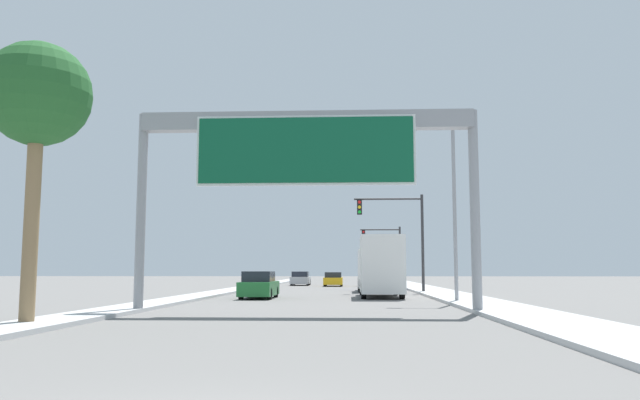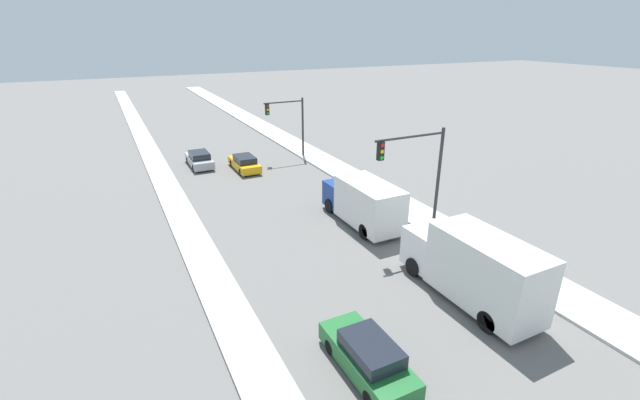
{
  "view_description": "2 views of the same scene",
  "coord_description": "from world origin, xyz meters",
  "px_view_note": "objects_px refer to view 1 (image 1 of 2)",
  "views": [
    {
      "loc": [
        1.71,
        -5.84,
        1.63
      ],
      "look_at": [
        0.0,
        29.19,
        5.55
      ],
      "focal_mm": 35.0,
      "sensor_mm": 36.0,
      "label": 1
    },
    {
      "loc": [
        -10.87,
        19.12,
        12.24
      ],
      "look_at": [
        1.15,
        43.02,
        1.52
      ],
      "focal_mm": 24.0,
      "sensor_mm": 36.0,
      "label": 2
    }
  ],
  "objects_px": {
    "car_near_left": "(333,280)",
    "truck_box_primary": "(374,270)",
    "car_mid_right": "(259,286)",
    "traffic_light_mid_block": "(387,246)",
    "street_lamp_right": "(449,194)",
    "truck_box_secondary": "(381,267)",
    "traffic_light_near_intersection": "(401,226)",
    "car_far_right": "(301,279)",
    "sign_gantry": "(306,148)",
    "palm_tree_foreground": "(38,98)"
  },
  "relations": [
    {
      "from": "truck_box_primary",
      "to": "traffic_light_near_intersection",
      "type": "bearing_deg",
      "value": -61.24
    },
    {
      "from": "traffic_light_near_intersection",
      "to": "palm_tree_foreground",
      "type": "xyz_separation_m",
      "value": [
        -12.87,
        -26.14,
        2.07
      ]
    },
    {
      "from": "palm_tree_foreground",
      "to": "street_lamp_right",
      "type": "relative_size",
      "value": 0.91
    },
    {
      "from": "traffic_light_mid_block",
      "to": "palm_tree_foreground",
      "type": "relative_size",
      "value": 0.71
    },
    {
      "from": "car_far_right",
      "to": "traffic_light_mid_block",
      "type": "bearing_deg",
      "value": -8.99
    },
    {
      "from": "car_mid_right",
      "to": "palm_tree_foreground",
      "type": "relative_size",
      "value": 0.56
    },
    {
      "from": "car_near_left",
      "to": "truck_box_primary",
      "type": "height_order",
      "value": "truck_box_primary"
    },
    {
      "from": "truck_box_secondary",
      "to": "traffic_light_mid_block",
      "type": "bearing_deg",
      "value": 85.81
    },
    {
      "from": "sign_gantry",
      "to": "truck_box_secondary",
      "type": "xyz_separation_m",
      "value": [
        3.5,
        13.66,
        -4.53
      ]
    },
    {
      "from": "sign_gantry",
      "to": "car_far_right",
      "type": "relative_size",
      "value": 2.86
    },
    {
      "from": "car_mid_right",
      "to": "street_lamp_right",
      "type": "xyz_separation_m",
      "value": [
        10.1,
        -4.73,
        4.65
      ]
    },
    {
      "from": "car_near_left",
      "to": "car_mid_right",
      "type": "relative_size",
      "value": 1.01
    },
    {
      "from": "traffic_light_near_intersection",
      "to": "palm_tree_foreground",
      "type": "height_order",
      "value": "palm_tree_foreground"
    },
    {
      "from": "car_mid_right",
      "to": "traffic_light_mid_block",
      "type": "relative_size",
      "value": 0.78
    },
    {
      "from": "car_near_left",
      "to": "truck_box_primary",
      "type": "distance_m",
      "value": 15.54
    },
    {
      "from": "sign_gantry",
      "to": "traffic_light_mid_block",
      "type": "xyz_separation_m",
      "value": [
        5.44,
        40.13,
        -2.29
      ]
    },
    {
      "from": "sign_gantry",
      "to": "car_mid_right",
      "type": "relative_size",
      "value": 2.84
    },
    {
      "from": "car_mid_right",
      "to": "car_far_right",
      "type": "bearing_deg",
      "value": 90.0
    },
    {
      "from": "traffic_light_near_intersection",
      "to": "street_lamp_right",
      "type": "bearing_deg",
      "value": -84.22
    },
    {
      "from": "car_far_right",
      "to": "traffic_light_near_intersection",
      "type": "relative_size",
      "value": 0.67
    },
    {
      "from": "car_near_left",
      "to": "car_far_right",
      "type": "distance_m",
      "value": 4.64
    },
    {
      "from": "car_far_right",
      "to": "palm_tree_foreground",
      "type": "distance_m",
      "value": 48.11
    },
    {
      "from": "car_mid_right",
      "to": "street_lamp_right",
      "type": "distance_m",
      "value": 12.08
    },
    {
      "from": "sign_gantry",
      "to": "car_mid_right",
      "type": "distance_m",
      "value": 13.58
    },
    {
      "from": "traffic_light_mid_block",
      "to": "street_lamp_right",
      "type": "xyz_separation_m",
      "value": [
        1.16,
        -33.0,
        1.33
      ]
    },
    {
      "from": "traffic_light_mid_block",
      "to": "street_lamp_right",
      "type": "height_order",
      "value": "street_lamp_right"
    },
    {
      "from": "car_near_left",
      "to": "palm_tree_foreground",
      "type": "bearing_deg",
      "value": -99.68
    },
    {
      "from": "street_lamp_right",
      "to": "palm_tree_foreground",
      "type": "bearing_deg",
      "value": -137.2
    },
    {
      "from": "sign_gantry",
      "to": "street_lamp_right",
      "type": "relative_size",
      "value": 1.44
    },
    {
      "from": "truck_box_secondary",
      "to": "palm_tree_foreground",
      "type": "xyz_separation_m",
      "value": [
        -11.09,
        -19.67,
        4.92
      ]
    },
    {
      "from": "car_near_left",
      "to": "street_lamp_right",
      "type": "relative_size",
      "value": 0.51
    },
    {
      "from": "truck_box_primary",
      "to": "palm_tree_foreground",
      "type": "distance_m",
      "value": 31.83
    },
    {
      "from": "truck_box_primary",
      "to": "traffic_light_mid_block",
      "type": "relative_size",
      "value": 1.18
    },
    {
      "from": "truck_box_secondary",
      "to": "street_lamp_right",
      "type": "distance_m",
      "value": 8.06
    },
    {
      "from": "traffic_light_mid_block",
      "to": "palm_tree_foreground",
      "type": "height_order",
      "value": "palm_tree_foreground"
    },
    {
      "from": "palm_tree_foreground",
      "to": "car_far_right",
      "type": "bearing_deg",
      "value": 85.09
    },
    {
      "from": "truck_box_primary",
      "to": "truck_box_secondary",
      "type": "distance_m",
      "value": 9.73
    },
    {
      "from": "traffic_light_near_intersection",
      "to": "sign_gantry",
      "type": "bearing_deg",
      "value": -104.71
    },
    {
      "from": "car_near_left",
      "to": "traffic_light_mid_block",
      "type": "distance_m",
      "value": 6.61
    },
    {
      "from": "car_far_right",
      "to": "truck_box_primary",
      "type": "distance_m",
      "value": 19.48
    },
    {
      "from": "car_near_left",
      "to": "car_mid_right",
      "type": "xyz_separation_m",
      "value": [
        -3.5,
        -26.63,
        0.06
      ]
    },
    {
      "from": "truck_box_secondary",
      "to": "car_far_right",
      "type": "bearing_deg",
      "value": 104.09
    },
    {
      "from": "palm_tree_foreground",
      "to": "traffic_light_mid_block",
      "type": "bearing_deg",
      "value": 74.23
    },
    {
      "from": "car_near_left",
      "to": "car_far_right",
      "type": "height_order",
      "value": "car_far_right"
    },
    {
      "from": "car_mid_right",
      "to": "truck_box_primary",
      "type": "distance_m",
      "value": 13.51
    },
    {
      "from": "sign_gantry",
      "to": "car_near_left",
      "type": "height_order",
      "value": "sign_gantry"
    },
    {
      "from": "palm_tree_foreground",
      "to": "truck_box_secondary",
      "type": "bearing_deg",
      "value": 60.58
    },
    {
      "from": "truck_box_primary",
      "to": "traffic_light_near_intersection",
      "type": "relative_size",
      "value": 1.02
    },
    {
      "from": "palm_tree_foreground",
      "to": "sign_gantry",
      "type": "bearing_deg",
      "value": 38.36
    },
    {
      "from": "traffic_light_mid_block",
      "to": "car_far_right",
      "type": "bearing_deg",
      "value": 171.01
    }
  ]
}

